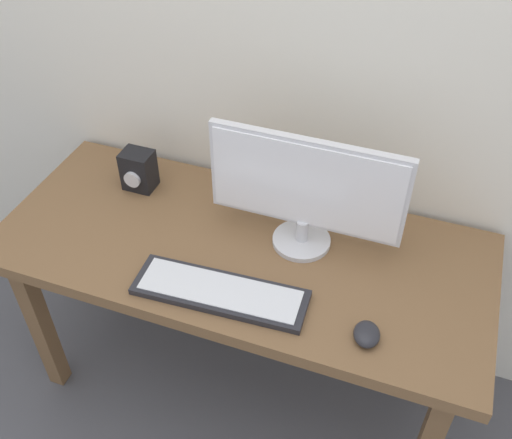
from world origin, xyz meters
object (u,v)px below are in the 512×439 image
at_px(desk, 241,265).
at_px(mouse, 367,334).
at_px(monitor, 306,190).
at_px(audio_controller, 139,170).
at_px(keyboard_primary, 220,292).

xyz_separation_m(desk, mouse, (0.42, -0.21, 0.10)).
xyz_separation_m(monitor, audio_controller, (-0.58, 0.07, -0.13)).
xyz_separation_m(keyboard_primary, audio_controller, (-0.43, 0.35, 0.06)).
distance_m(desk, keyboard_primary, 0.22).
relative_size(desk, keyboard_primary, 3.04).
relative_size(keyboard_primary, mouse, 5.71).
xyz_separation_m(desk, keyboard_primary, (0.02, -0.20, 0.09)).
distance_m(mouse, audio_controller, 0.91).
relative_size(desk, mouse, 17.36).
bearing_deg(desk, monitor, 26.85).
bearing_deg(audio_controller, keyboard_primary, -38.94).
height_order(keyboard_primary, mouse, mouse).
xyz_separation_m(desk, monitor, (0.17, 0.08, 0.28)).
height_order(desk, audio_controller, audio_controller).
bearing_deg(keyboard_primary, audio_controller, 141.06).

